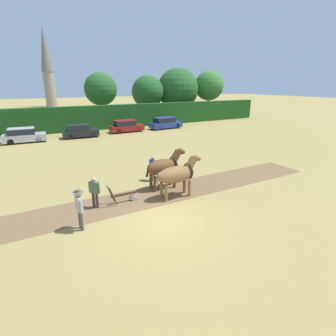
# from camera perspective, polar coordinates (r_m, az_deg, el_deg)

# --- Properties ---
(ground_plane) EXTENTS (240.00, 240.00, 0.00)m
(ground_plane) POSITION_cam_1_polar(r_m,az_deg,el_deg) (12.11, -1.10, -11.42)
(ground_plane) COLOR #998447
(plowed_furrow_strip) EXTENTS (28.58, 2.81, 0.01)m
(plowed_furrow_strip) POSITION_cam_1_polar(r_m,az_deg,el_deg) (13.66, -15.82, -8.54)
(plowed_furrow_strip) COLOR brown
(plowed_furrow_strip) RESTS_ON ground
(hedgerow) EXTENTS (63.62, 1.26, 3.19)m
(hedgerow) POSITION_cam_1_polar(r_m,az_deg,el_deg) (36.42, -21.44, 9.81)
(hedgerow) COLOR #194719
(hedgerow) RESTS_ON ground
(tree_center_left) EXTENTS (4.76, 4.76, 7.57)m
(tree_center_left) POSITION_cam_1_polar(r_m,az_deg,el_deg) (41.49, -14.46, 16.26)
(tree_center_left) COLOR #423323
(tree_center_left) RESTS_ON ground
(tree_center) EXTENTS (5.31, 5.31, 7.32)m
(tree_center) POSITION_cam_1_polar(r_m,az_deg,el_deg) (45.41, -4.44, 16.19)
(tree_center) COLOR brown
(tree_center) RESTS_ON ground
(tree_center_right) EXTENTS (7.22, 7.22, 8.61)m
(tree_center_right) POSITION_cam_1_polar(r_m,az_deg,el_deg) (48.01, 2.13, 16.72)
(tree_center_right) COLOR #423323
(tree_center_right) RESTS_ON ground
(tree_right) EXTENTS (5.31, 5.31, 8.28)m
(tree_right) POSITION_cam_1_polar(r_m,az_deg,el_deg) (50.87, 8.91, 17.27)
(tree_right) COLOR #423323
(tree_right) RESTS_ON ground
(church_spire) EXTENTS (3.08, 3.08, 20.03)m
(church_spire) POSITION_cam_1_polar(r_m,az_deg,el_deg) (80.35, -24.86, 19.55)
(church_spire) COLOR gray
(church_spire) RESTS_ON ground
(draft_horse_lead_left) EXTENTS (2.90, 0.95, 2.30)m
(draft_horse_lead_left) POSITION_cam_1_polar(r_m,az_deg,el_deg) (14.06, 2.07, -1.34)
(draft_horse_lead_left) COLOR brown
(draft_horse_lead_left) RESTS_ON ground
(draft_horse_lead_right) EXTENTS (2.69, 0.97, 2.37)m
(draft_horse_lead_right) POSITION_cam_1_polar(r_m,az_deg,el_deg) (15.26, -0.79, 0.32)
(draft_horse_lead_right) COLOR brown
(draft_horse_lead_right) RESTS_ON ground
(plow) EXTENTS (1.60, 0.46, 1.13)m
(plow) POSITION_cam_1_polar(r_m,az_deg,el_deg) (13.95, -9.14, -6.07)
(plow) COLOR #4C331E
(plow) RESTS_ON ground
(farmer_at_plow) EXTENTS (0.45, 0.53, 1.61)m
(farmer_at_plow) POSITION_cam_1_polar(r_m,az_deg,el_deg) (13.43, -15.72, -4.68)
(farmer_at_plow) COLOR #38332D
(farmer_at_plow) RESTS_ON ground
(farmer_beside_team) EXTENTS (0.35, 0.62, 1.60)m
(farmer_beside_team) POSITION_cam_1_polar(r_m,az_deg,el_deg) (16.61, -3.30, 0.30)
(farmer_beside_team) COLOR #4C4C4C
(farmer_beside_team) RESTS_ON ground
(farmer_onlooker_left) EXTENTS (0.46, 0.69, 1.81)m
(farmer_onlooker_left) POSITION_cam_1_polar(r_m,az_deg,el_deg) (11.60, -18.76, -7.85)
(farmer_onlooker_left) COLOR #4C4C4C
(farmer_onlooker_left) RESTS_ON ground
(parked_car_center_left) EXTENTS (4.25, 2.01, 1.54)m
(parked_car_center_left) POSITION_cam_1_polar(r_m,az_deg,el_deg) (31.68, -28.92, 6.21)
(parked_car_center_left) COLOR #A8A8B2
(parked_car_center_left) RESTS_ON ground
(parked_car_center) EXTENTS (4.05, 2.01, 1.50)m
(parked_car_center) POSITION_cam_1_polar(r_m,az_deg,el_deg) (32.09, -18.62, 7.59)
(parked_car_center) COLOR black
(parked_car_center) RESTS_ON ground
(parked_car_center_right) EXTENTS (4.26, 1.86, 1.53)m
(parked_car_center_right) POSITION_cam_1_polar(r_m,az_deg,el_deg) (34.45, -9.12, 8.95)
(parked_car_center_right) COLOR maroon
(parked_car_center_right) RESTS_ON ground
(parked_car_right) EXTENTS (4.59, 2.05, 1.56)m
(parked_car_right) POSITION_cam_1_polar(r_m,az_deg,el_deg) (36.69, -0.58, 9.73)
(parked_car_right) COLOR navy
(parked_car_right) RESTS_ON ground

